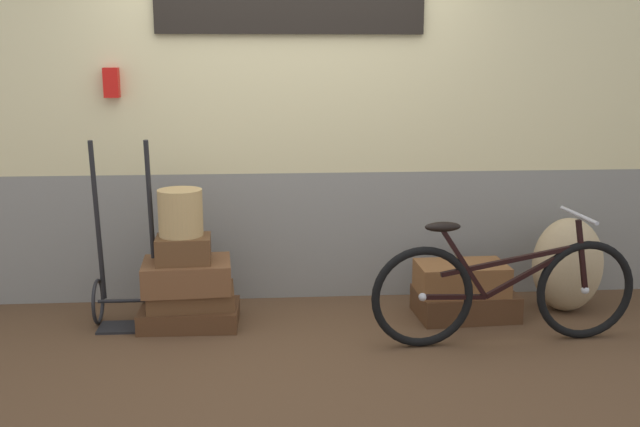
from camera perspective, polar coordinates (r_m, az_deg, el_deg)
ground at (r=4.84m, az=-2.28°, el=-9.59°), size 8.46×5.20×0.06m
station_building at (r=5.35m, az=-2.61°, el=8.47°), size 6.46×0.74×2.83m
suitcase_0 at (r=5.05m, az=-9.92°, el=-7.67°), size 0.65×0.44×0.13m
suitcase_1 at (r=5.03m, az=-9.80°, el=-6.29°), size 0.58×0.42×0.11m
suitcase_2 at (r=4.97m, az=-10.13°, el=-4.67°), size 0.59×0.45×0.19m
suitcase_3 at (r=4.90m, az=-10.39°, el=-2.71°), size 0.36×0.28×0.17m
suitcase_4 at (r=5.22m, az=11.01°, el=-6.76°), size 0.68×0.48×0.18m
suitcase_5 at (r=5.13m, az=10.75°, el=-4.86°), size 0.60×0.37×0.20m
wicker_basket at (r=4.87m, az=-10.62°, el=0.07°), size 0.29×0.29×0.30m
luggage_trolley at (r=5.09m, az=-14.51°, el=-5.22°), size 0.43×0.37×1.23m
burlap_sack at (r=5.45m, az=18.39°, el=-3.73°), size 0.48×0.41×0.66m
bicycle at (r=4.74m, az=13.89°, el=-5.70°), size 1.68×0.46×0.81m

